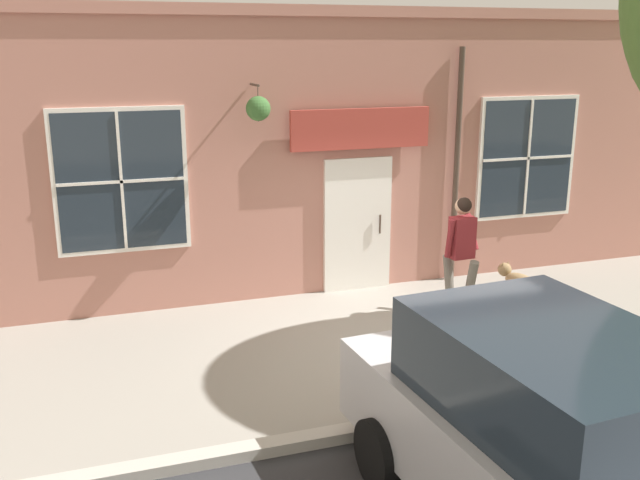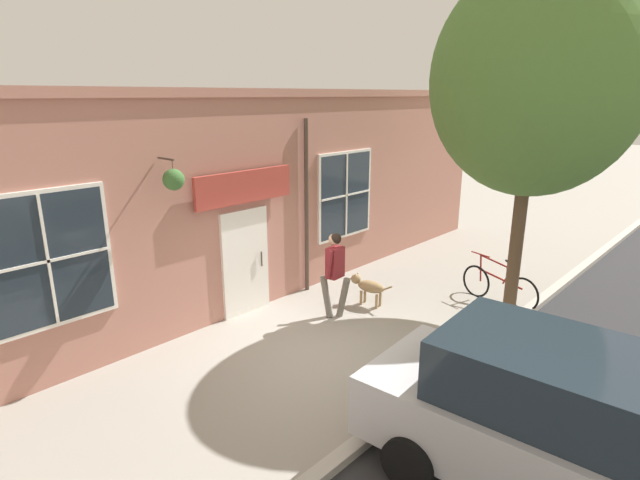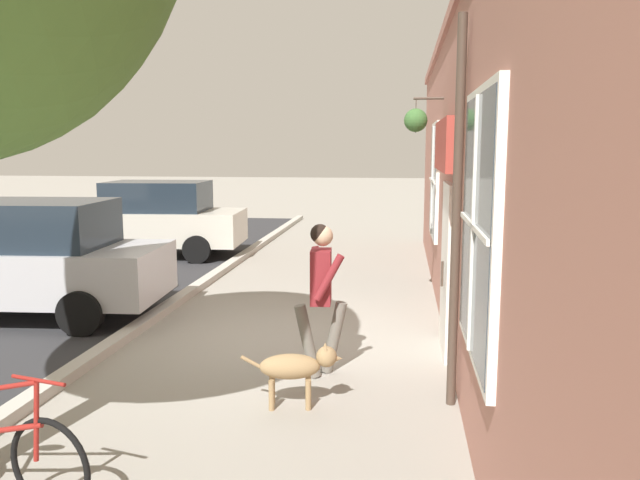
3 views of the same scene
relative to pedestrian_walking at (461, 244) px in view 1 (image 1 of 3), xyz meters
The scene contains 5 objects.
ground_plane 1.79m from the pedestrian_walking, 59.75° to the right, with size 90.00×90.00×0.00m, color gray.
storefront_facade 2.34m from the pedestrian_walking, 141.64° to the right, with size 0.95×18.00×4.31m.
pedestrian_walking is the anchor object (origin of this frame).
dog_on_leash 1.10m from the pedestrian_walking, 82.02° to the left, with size 1.00×0.37×0.64m.
parked_car_mid_block 5.08m from the pedestrian_walking, 20.99° to the right, with size 4.41×2.15×1.75m.
Camera 1 is at (7.86, -3.76, 3.77)m, focal length 40.00 mm.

